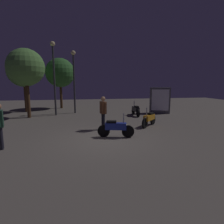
% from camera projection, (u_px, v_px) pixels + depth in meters
% --- Properties ---
extents(ground_plane, '(40.00, 40.00, 0.00)m').
position_uv_depth(ground_plane, '(104.00, 140.00, 7.79)').
color(ground_plane, '#605951').
extents(motorcycle_blue_foreground, '(1.63, 0.52, 1.11)m').
position_uv_depth(motorcycle_blue_foreground, '(116.00, 128.00, 8.07)').
color(motorcycle_blue_foreground, black).
rests_on(motorcycle_blue_foreground, ground_plane).
extents(motorcycle_orange_parked_left, '(1.25, 1.24, 1.11)m').
position_uv_depth(motorcycle_orange_parked_left, '(149.00, 119.00, 10.15)').
color(motorcycle_orange_parked_left, black).
rests_on(motorcycle_orange_parked_left, ground_plane).
extents(motorcycle_black_parked_right, '(0.33, 1.66, 1.11)m').
position_uv_depth(motorcycle_black_parked_right, '(136.00, 110.00, 13.49)').
color(motorcycle_black_parked_right, black).
rests_on(motorcycle_black_parked_right, ground_plane).
extents(person_rider_beside, '(0.34, 0.66, 1.75)m').
position_uv_depth(person_rider_beside, '(103.00, 110.00, 9.35)').
color(person_rider_beside, black).
rests_on(person_rider_beside, ground_plane).
extents(person_bystander_far, '(0.33, 0.66, 1.72)m').
position_uv_depth(person_bystander_far, '(0.00, 122.00, 6.51)').
color(person_bystander_far, black).
rests_on(person_bystander_far, ground_plane).
extents(streetlamp_near, '(0.36, 0.36, 5.43)m').
position_uv_depth(streetlamp_near, '(54.00, 70.00, 13.21)').
color(streetlamp_near, '#38383D').
rests_on(streetlamp_near, ground_plane).
extents(streetlamp_far, '(0.36, 0.36, 4.96)m').
position_uv_depth(streetlamp_far, '(74.00, 74.00, 14.29)').
color(streetlamp_far, '#38383D').
rests_on(streetlamp_far, ground_plane).
extents(tree_left_bg, '(2.76, 2.76, 4.80)m').
position_uv_depth(tree_left_bg, '(60.00, 73.00, 17.15)').
color(tree_left_bg, '#4C331E').
rests_on(tree_left_bg, ground_plane).
extents(tree_center_bg, '(2.51, 2.51, 4.76)m').
position_uv_depth(tree_center_bg, '(26.00, 68.00, 12.23)').
color(tree_center_bg, '#4C331E').
rests_on(tree_center_bg, ground_plane).
extents(tree_right_bg, '(2.69, 2.69, 4.81)m').
position_uv_depth(tree_right_bg, '(24.00, 71.00, 14.80)').
color(tree_right_bg, '#4C331E').
rests_on(tree_right_bg, ground_plane).
extents(kiosk_billboard, '(1.68, 0.96, 2.10)m').
position_uv_depth(kiosk_billboard, '(160.00, 100.00, 14.51)').
color(kiosk_billboard, '#595960').
rests_on(kiosk_billboard, ground_plane).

